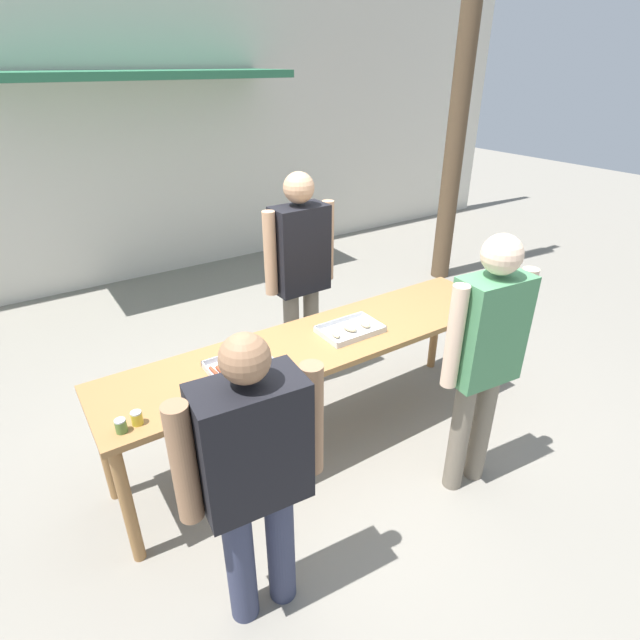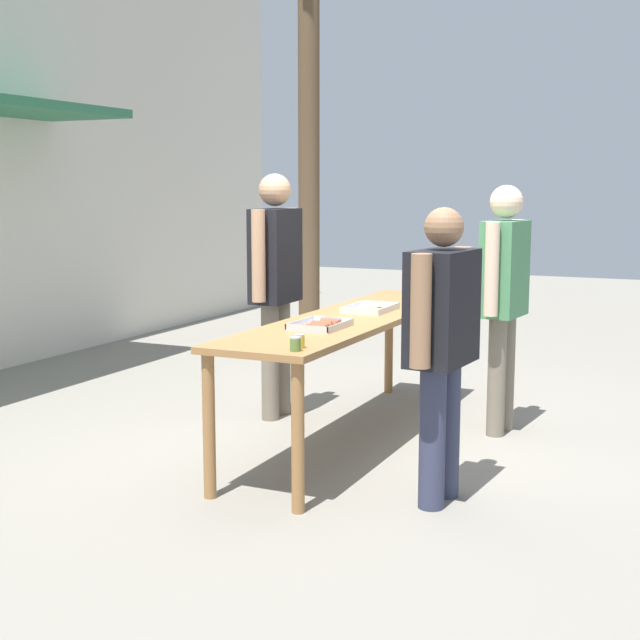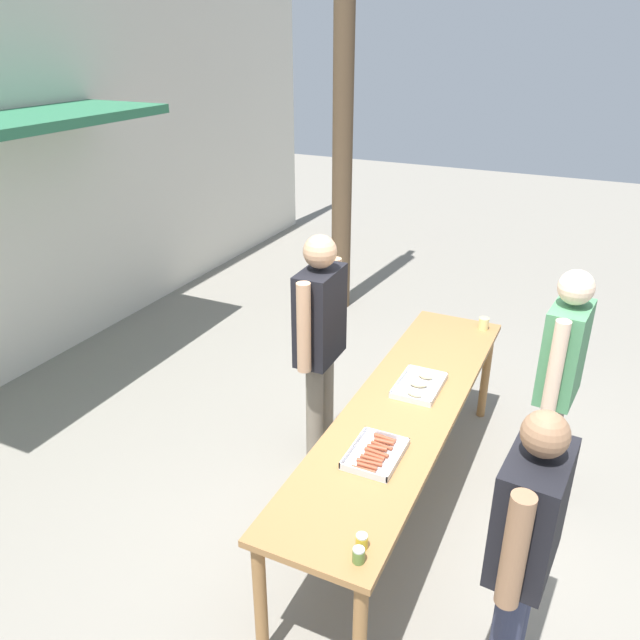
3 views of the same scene
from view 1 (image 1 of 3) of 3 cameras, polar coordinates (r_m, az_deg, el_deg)
The scene contains 12 objects.
ground_plane at distance 3.87m, azimuth 0.00°, elevation -13.38°, with size 24.00×24.00×0.00m, color gray.
building_facade_back at distance 6.62m, azimuth -21.19°, elevation 23.51°, with size 12.00×1.11×4.50m.
serving_table at distance 3.41m, azimuth 0.00°, elevation -3.60°, with size 2.97×0.68×0.86m.
food_tray_sausages at distance 3.10m, azimuth -9.03°, elevation -5.20°, with size 0.39×0.28×0.04m.
food_tray_buns at distance 3.47m, azimuth 3.55°, elevation -1.05°, with size 0.42×0.29×0.06m.
condiment_jar_mustard at distance 2.76m, azimuth -21.80°, elevation -11.17°, with size 0.06×0.06×0.08m.
condiment_jar_ketchup at distance 2.78m, azimuth -20.20°, elevation -10.47°, with size 0.06×0.06×0.08m.
beer_cup at distance 4.04m, azimuth 17.94°, elevation 2.40°, with size 0.08×0.08×0.10m.
person_server_behind_table at distance 4.01m, azimuth -2.27°, elevation 6.31°, with size 0.63×0.25×1.81m.
person_customer_holding_hotdog at distance 2.31m, azimuth -7.59°, elevation -16.33°, with size 0.69×0.30×1.61m.
person_customer_with_cup at distance 3.08m, azimuth 18.36°, elevation -3.12°, with size 0.60×0.27×1.73m.
utility_pole at distance 6.35m, azimuth 16.50°, elevation 28.38°, with size 1.10×0.23×5.30m.
Camera 1 is at (-1.61, -2.44, 2.54)m, focal length 28.00 mm.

